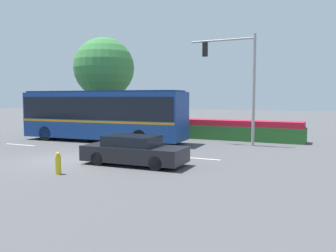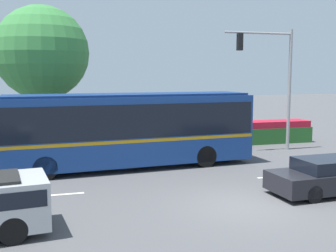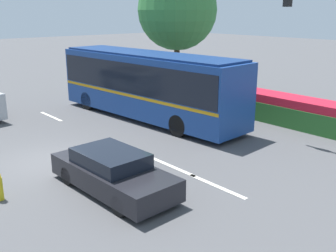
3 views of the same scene
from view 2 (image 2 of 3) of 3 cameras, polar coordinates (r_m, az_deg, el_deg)
The scene contains 9 objects.
ground_plane at distance 13.91m, azimuth 10.79°, elevation -10.76°, with size 140.00×140.00×0.00m, color #4C4C4F.
city_bus at distance 18.94m, azimuth -5.27°, elevation 0.02°, with size 11.51×3.29×3.39m.
sedan_foreground at distance 16.06m, azimuth 21.53°, elevation -6.46°, with size 4.62×1.95×1.28m.
traffic_light_pole at distance 23.94m, azimuth 14.58°, elevation 7.17°, with size 4.13×0.24×6.76m.
flowering_hedge at distance 25.70m, azimuth 8.62°, elevation -1.01°, with size 10.57×1.53×1.38m.
street_tree_left at distance 23.95m, azimuth -16.95°, elevation 9.61°, with size 5.10×5.10×8.00m.
lane_stripe_near at distance 18.18m, azimuth 15.61°, elevation -6.65°, with size 2.40×0.16×0.01m, color silver.
lane_stripe_mid at distance 15.36m, azimuth -16.00°, elevation -9.18°, with size 2.40×0.16×0.01m, color silver.
lane_stripe_far at distance 19.39m, azimuth 21.14°, elevation -6.03°, with size 2.40×0.16×0.01m, color silver.
Camera 2 is at (-6.09, -11.77, 4.20)m, focal length 44.28 mm.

